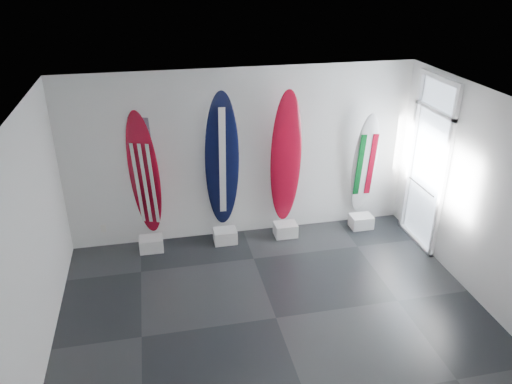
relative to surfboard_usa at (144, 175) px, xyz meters
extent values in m
plane|color=black|center=(1.66, -2.28, -1.37)|extent=(6.00, 6.00, 0.00)
plane|color=white|center=(1.66, -2.28, 1.63)|extent=(6.00, 6.00, 0.00)
plane|color=silver|center=(1.66, 0.22, 0.13)|extent=(6.00, 0.00, 6.00)
plane|color=silver|center=(1.66, -4.78, 0.13)|extent=(6.00, 0.00, 6.00)
plane|color=silver|center=(-1.34, -2.28, 0.13)|extent=(0.00, 5.00, 5.00)
plane|color=silver|center=(4.66, -2.28, 0.13)|extent=(0.00, 5.00, 5.00)
cube|color=silver|center=(0.00, -0.10, -1.25)|extent=(0.40, 0.30, 0.24)
ellipsoid|color=maroon|center=(0.00, 0.00, 0.00)|extent=(0.61, 0.51, 2.27)
cube|color=silver|center=(1.28, -0.10, -1.25)|extent=(0.40, 0.30, 0.24)
ellipsoid|color=black|center=(1.28, 0.00, 0.12)|extent=(0.59, 0.44, 2.51)
cube|color=silver|center=(2.38, -0.10, -1.25)|extent=(0.40, 0.30, 0.24)
ellipsoid|color=maroon|center=(2.38, 0.00, 0.09)|extent=(0.56, 0.25, 2.45)
cube|color=silver|center=(3.84, -0.10, -1.25)|extent=(0.40, 0.30, 0.24)
ellipsoid|color=silver|center=(3.84, 0.00, -0.14)|extent=(0.47, 0.37, 1.98)
cube|color=silver|center=(-0.79, 0.20, -1.02)|extent=(0.09, 0.02, 0.13)
camera|label=1|loc=(0.24, -7.65, 3.25)|focal=35.00mm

